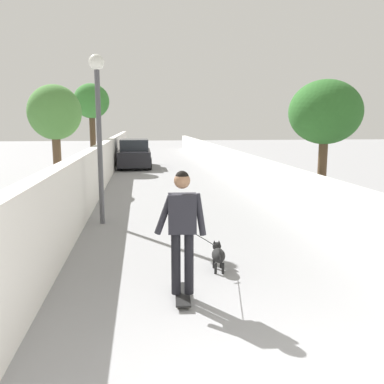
{
  "coord_description": "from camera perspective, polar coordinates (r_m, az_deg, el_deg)",
  "views": [
    {
      "loc": [
        -2.76,
        1.25,
        2.43
      ],
      "look_at": [
        5.55,
        0.22,
        1.0
      ],
      "focal_mm": 37.91,
      "sensor_mm": 36.0,
      "label": 1
    }
  ],
  "objects": [
    {
      "name": "wall_left",
      "position": [
        14.93,
        -12.98,
        3.27
      ],
      "size": [
        48.0,
        0.3,
        1.64
      ],
      "primitive_type": "cube",
      "color": "silver",
      "rests_on": "ground"
    },
    {
      "name": "skateboard",
      "position": [
        5.84,
        -1.34,
        -14.2
      ],
      "size": [
        0.81,
        0.26,
        0.08
      ],
      "color": "black",
      "rests_on": "ground"
    },
    {
      "name": "fence_right",
      "position": [
        15.42,
        8.15,
        2.83
      ],
      "size": [
        48.0,
        0.3,
        1.22
      ],
      "primitive_type": "cube",
      "color": "silver",
      "rests_on": "ground"
    },
    {
      "name": "tree_right_far",
      "position": [
        11.33,
        18.22,
        10.48
      ],
      "size": [
        1.89,
        1.89,
        3.55
      ],
      "color": "brown",
      "rests_on": "ground"
    },
    {
      "name": "ground_plane",
      "position": [
        16.99,
        -2.8,
        1.47
      ],
      "size": [
        80.0,
        80.0,
        0.0
      ],
      "primitive_type": "plane",
      "color": "gray"
    },
    {
      "name": "tree_left_near",
      "position": [
        21.93,
        -13.97,
        12.09
      ],
      "size": [
        1.82,
        1.82,
        4.42
      ],
      "color": "#473523",
      "rests_on": "ground"
    },
    {
      "name": "lamp_post",
      "position": [
        9.92,
        -13.06,
        11.34
      ],
      "size": [
        0.36,
        0.36,
        3.99
      ],
      "color": "#4C4C51",
      "rests_on": "ground"
    },
    {
      "name": "car_near",
      "position": [
        22.61,
        -8.09,
        5.26
      ],
      "size": [
        4.04,
        1.8,
        1.54
      ],
      "color": "black",
      "rests_on": "ground"
    },
    {
      "name": "tree_left_mid",
      "position": [
        16.08,
        -18.75,
        10.41
      ],
      "size": [
        1.95,
        1.95,
        3.83
      ],
      "color": "brown",
      "rests_on": "ground"
    },
    {
      "name": "dog",
      "position": [
        6.83,
        3.69,
        -8.75
      ],
      "size": [
        1.36,
        0.83,
        1.06
      ],
      "color": "black",
      "rests_on": "ground"
    },
    {
      "name": "person_skateboarder",
      "position": [
        5.5,
        -1.38,
        -4.34
      ],
      "size": [
        0.25,
        0.71,
        1.72
      ],
      "color": "black",
      "rests_on": "skateboard"
    }
  ]
}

